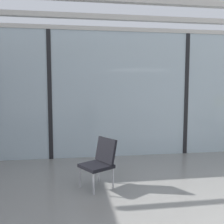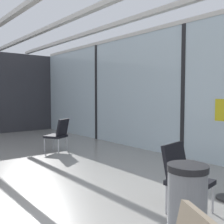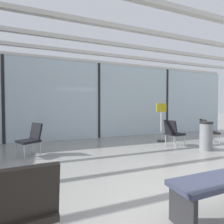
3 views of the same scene
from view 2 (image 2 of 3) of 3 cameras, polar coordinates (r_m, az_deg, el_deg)
glass_curtain_wall at (r=6.54m, az=15.10°, el=4.20°), size 14.00×0.08×3.14m
window_mullion_0 at (r=9.05m, az=-3.18°, el=4.16°), size 0.10×0.12×3.14m
window_mullion_1 at (r=6.54m, az=15.10°, el=4.20°), size 0.10×0.12×3.14m
lounge_chair_3 at (r=3.62m, az=15.02°, el=-12.58°), size 0.59×0.55×0.87m
lounge_chair_4 at (r=7.21m, az=-11.32°, el=-4.38°), size 0.70×0.68×0.87m
trash_bin at (r=2.73m, az=15.68°, el=-19.47°), size 0.38×0.38×0.86m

